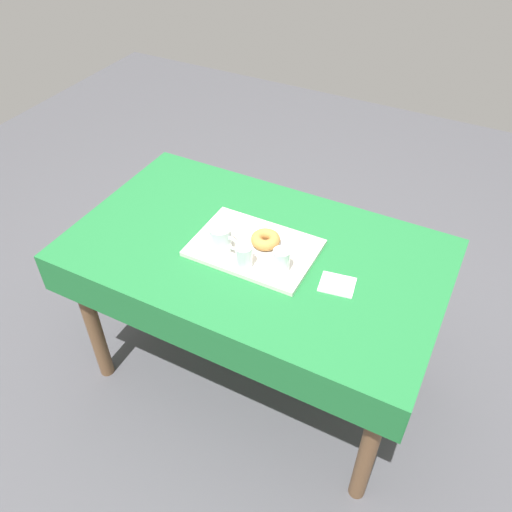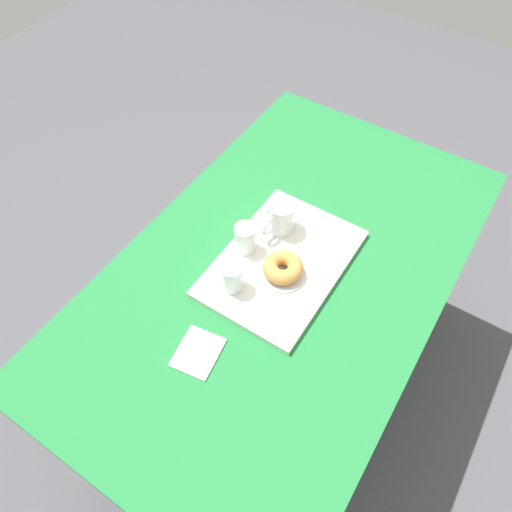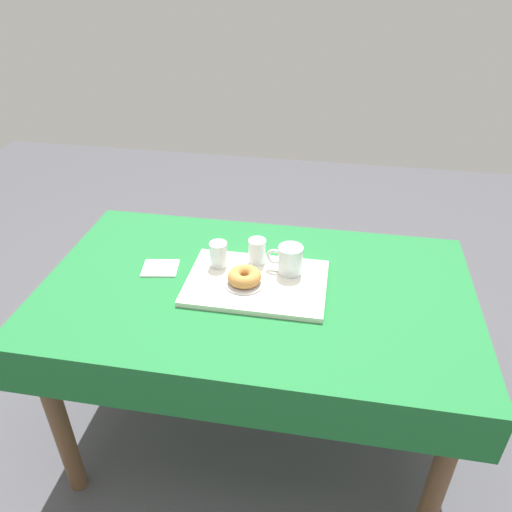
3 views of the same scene
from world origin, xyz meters
name	(u,v)px [view 1 (image 1 of 3)]	position (x,y,z in m)	size (l,w,h in m)	color
ground_plane	(256,369)	(0.00, 0.00, 0.00)	(6.00, 6.00, 0.00)	#47474C
dining_table	(255,268)	(0.00, 0.00, 0.66)	(1.43, 0.85, 0.77)	#1E6B33
serving_tray	(254,248)	(0.00, 0.01, 0.78)	(0.46, 0.32, 0.02)	silver
tea_mug_left	(221,239)	(0.10, 0.08, 0.83)	(0.13, 0.08, 0.10)	silver
water_glass_near	(244,257)	(-0.02, 0.12, 0.83)	(0.06, 0.06, 0.09)	silver
water_glass_far	(281,261)	(-0.14, 0.08, 0.83)	(0.06, 0.06, 0.09)	silver
donut_plate_left	(265,245)	(-0.04, -0.01, 0.79)	(0.13, 0.13, 0.01)	silver
sugar_donut_left	(266,240)	(-0.04, -0.01, 0.82)	(0.11, 0.11, 0.04)	#BC7F3D
paper_napkin	(337,285)	(-0.35, 0.04, 0.77)	(0.12, 0.10, 0.01)	white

